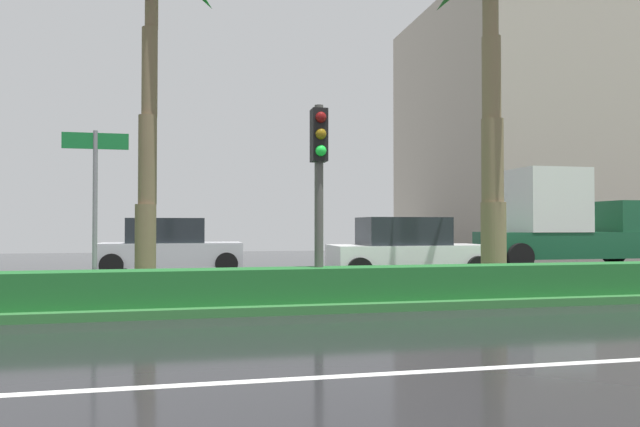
{
  "coord_description": "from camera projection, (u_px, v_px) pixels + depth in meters",
  "views": [
    {
      "loc": [
        1.18,
        -3.74,
        1.52
      ],
      "look_at": [
        4.53,
        11.61,
        1.82
      ],
      "focal_mm": 33.13,
      "sensor_mm": 36.0,
      "label": 1
    }
  ],
  "objects": [
    {
      "name": "median_hedge",
      "position": [
        119.0,
        289.0,
        9.82
      ],
      "size": [
        76.5,
        0.7,
        0.6
      ],
      "color": "#1E6028",
      "rests_on": "median_strip"
    },
    {
      "name": "box_truck_lead",
      "position": [
        568.0,
        224.0,
        20.92
      ],
      "size": [
        6.4,
        2.64,
        3.46
      ],
      "color": "#195133",
      "rests_on": "ground_plane"
    },
    {
      "name": "median_strip",
      "position": [
        128.0,
        301.0,
        11.19
      ],
      "size": [
        85.5,
        4.0,
        0.15
      ],
      "primitive_type": "cube",
      "color": "#2D6B33",
      "rests_on": "ground_plane"
    },
    {
      "name": "traffic_signal_median_right",
      "position": [
        319.0,
        166.0,
        10.68
      ],
      "size": [
        0.28,
        0.43,
        3.54
      ],
      "color": "#4C4C47",
      "rests_on": "median_strip"
    },
    {
      "name": "car_in_traffic_third",
      "position": [
        406.0,
        250.0,
        16.3
      ],
      "size": [
        4.3,
        2.02,
        1.72
      ],
      "color": "white",
      "rests_on": "ground_plane"
    },
    {
      "name": "building_far_right",
      "position": [
        599.0,
        132.0,
        36.71
      ],
      "size": [
        21.75,
        14.62,
        14.62
      ],
      "color": "#A89E8E",
      "rests_on": "ground_plane"
    },
    {
      "name": "near_lane_divider_stripe",
      "position": [
        57.0,
        392.0,
        5.32
      ],
      "size": [
        81.0,
        0.14,
        0.01
      ],
      "primitive_type": "cube",
      "color": "white",
      "rests_on": "ground_plane"
    },
    {
      "name": "ground_plane",
      "position": [
        133.0,
        301.0,
        12.16
      ],
      "size": [
        90.0,
        42.0,
        0.1
      ],
      "primitive_type": "cube",
      "color": "black"
    },
    {
      "name": "palm_tree_centre",
      "position": [
        491.0,
        16.0,
        13.35
      ],
      "size": [
        3.55,
        3.46,
        8.03
      ],
      "color": "#786548",
      "rests_on": "median_strip"
    },
    {
      "name": "car_in_traffic_second",
      "position": [
        170.0,
        247.0,
        18.3
      ],
      "size": [
        4.3,
        2.02,
        1.72
      ],
      "color": "silver",
      "rests_on": "ground_plane"
    },
    {
      "name": "street_name_sign",
      "position": [
        95.0,
        192.0,
        10.2
      ],
      "size": [
        1.1,
        0.08,
        3.0
      ],
      "color": "slate",
      "rests_on": "median_strip"
    }
  ]
}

